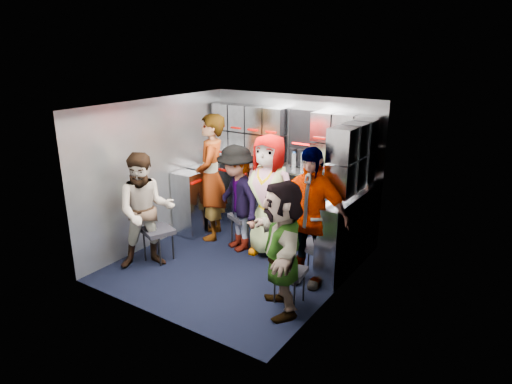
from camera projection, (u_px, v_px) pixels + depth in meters
The scene contains 29 objects.
floor at pixel (238, 263), 6.13m from camera, with size 3.00×3.00×0.00m, color black.
wall_back at pixel (294, 164), 6.99m from camera, with size 2.80×0.04×2.10m, color gray.
wall_left at pixel (158, 172), 6.54m from camera, with size 0.04×3.00×2.10m, color gray.
wall_right at pixel (339, 210), 5.07m from camera, with size 0.04×3.00×2.10m, color gray.
ceiling at pixel (236, 105), 5.48m from camera, with size 2.80×3.00×0.02m, color silver.
cart_bank_back at pixel (286, 202), 7.00m from camera, with size 2.68×0.38×0.99m, color #9298A0.
cart_bank_left at pixel (196, 201), 7.04m from camera, with size 0.38×0.76×0.99m, color #9298A0.
counter at pixel (287, 169), 6.84m from camera, with size 2.68×0.42×0.03m, color #B8BBC0.
locker_bank_back at pixel (290, 137), 6.74m from camera, with size 2.68×0.28×0.82m, color #9298A0.
locker_bank_right at pixel (353, 157), 5.57m from camera, with size 0.28×1.00×0.82m, color #9298A0.
right_cabinet at pixel (345, 234), 5.80m from camera, with size 0.28×1.20×1.00m, color #9298A0.
coffee_niche at pixel (302, 139), 6.70m from camera, with size 0.46×0.16×0.84m, color black, non-canonical shape.
red_latch_strip at pixel (280, 181), 6.72m from camera, with size 2.60×0.02×0.03m, color #A30702.
jump_seat_near_left at pixel (158, 232), 6.09m from camera, with size 0.49×0.48×0.46m.
jump_seat_mid_left at pixel (244, 218), 6.59m from camera, with size 0.50×0.49×0.45m.
jump_seat_center at pixel (275, 223), 6.47m from camera, with size 0.40×0.38×0.44m.
jump_seat_mid_right at pixel (315, 248), 5.68m from camera, with size 0.46×0.45×0.44m.
jump_seat_near_right at pixel (290, 273), 5.10m from camera, with size 0.39×0.37×0.41m.
attendant_standing at pixel (211, 178), 6.69m from camera, with size 0.68×0.45×1.87m, color black.
attendant_arc_a at pixel (146, 211), 5.83m from camera, with size 0.74×0.58×1.53m, color black.
attendant_arc_b at pixel (237, 198), 6.33m from camera, with size 0.98×0.56×1.51m, color black.
attendant_arc_c at pixel (269, 196), 6.18m from camera, with size 0.82×0.54×1.69m, color black.
attendant_arc_d at pixel (309, 217), 5.39m from camera, with size 1.00×0.42×1.71m, color black.
attendant_arc_e at pixel (282, 248), 4.83m from camera, with size 1.39×0.44×1.50m, color black.
bottle_left at pixel (265, 157), 6.94m from camera, with size 0.06×0.06×0.25m, color white.
bottle_mid at pixel (294, 162), 6.68m from camera, with size 0.06×0.06×0.25m, color white.
bottle_right at pixel (303, 163), 6.60m from camera, with size 0.06×0.06×0.26m, color white.
cup_left at pixel (229, 156), 7.32m from camera, with size 0.09×0.09×0.11m, color tan.
cup_right at pixel (312, 170), 6.53m from camera, with size 0.09×0.09×0.10m, color tan.
Camera 1 is at (3.25, -4.48, 2.82)m, focal length 32.00 mm.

